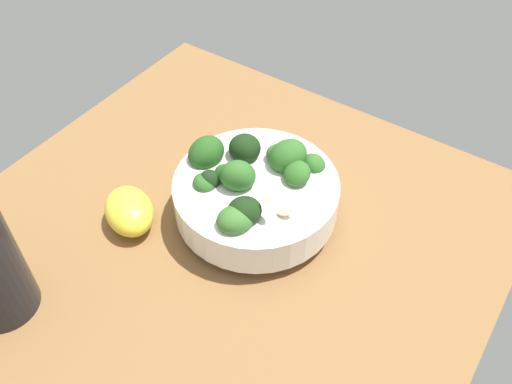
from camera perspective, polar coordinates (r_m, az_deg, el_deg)
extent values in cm
cube|color=brown|center=(64.32, -3.43, -5.88)|extent=(57.81, 57.81, 4.71)
cylinder|color=white|center=(63.80, 0.00, -2.04)|extent=(10.06, 10.06, 1.37)
cylinder|color=white|center=(61.76, 0.00, -0.36)|extent=(18.30, 18.30, 4.12)
cylinder|color=silver|center=(60.56, 0.00, 0.71)|extent=(15.23, 15.23, 0.80)
cylinder|color=#589D47|center=(61.45, -3.07, 0.83)|extent=(1.31, 1.33, 1.59)
ellipsoid|color=#23511C|center=(60.43, -3.12, 1.78)|extent=(2.87, 3.05, 3.36)
cylinder|color=#2F662B|center=(61.13, -5.20, 0.11)|extent=(1.26, 1.38, 1.38)
ellipsoid|color=#2D6023|center=(60.24, -5.28, 0.92)|extent=(3.89, 3.93, 2.72)
cylinder|color=#2F662B|center=(57.83, -1.01, -2.94)|extent=(1.67, 1.95, 1.80)
ellipsoid|color=black|center=(56.48, -1.03, -1.76)|extent=(4.59, 4.99, 3.80)
cylinder|color=#589D47|center=(60.55, -1.99, 0.54)|extent=(1.64, 1.48, 1.81)
ellipsoid|color=#2D6023|center=(59.26, -2.03, 1.76)|extent=(5.12, 5.92, 4.98)
cylinder|color=#3C7A32|center=(63.46, 2.22, 2.95)|extent=(1.15, 1.29, 1.77)
ellipsoid|color=#386B2B|center=(62.42, 2.26, 3.97)|extent=(3.69, 3.95, 2.85)
cylinder|color=#2F662B|center=(57.33, -2.09, -3.99)|extent=(1.77, 1.87, 1.51)
ellipsoid|color=#386B2B|center=(55.99, -2.13, -2.85)|extent=(5.44, 5.30, 3.97)
cylinder|color=#4A8F3C|center=(61.07, 4.15, 0.96)|extent=(1.27, 1.31, 1.28)
ellipsoid|color=#2D6023|center=(60.08, 4.22, 1.90)|extent=(4.82, 4.64, 3.82)
cylinder|color=#2F662B|center=(58.28, -1.41, -2.59)|extent=(1.14, 1.06, 1.39)
ellipsoid|color=#386B2B|center=(57.28, -1.44, -1.72)|extent=(3.70, 3.54, 2.89)
cylinder|color=#2F662B|center=(63.59, 5.78, 1.81)|extent=(1.50, 1.65, 1.53)
ellipsoid|color=#2D6023|center=(62.54, 5.88, 2.78)|extent=(3.86, 3.56, 3.36)
cylinder|color=#2F662B|center=(62.88, 3.21, 2.43)|extent=(2.27, 2.12, 1.87)
ellipsoid|color=#2D6023|center=(61.52, 3.28, 3.75)|extent=(6.47, 6.27, 4.80)
cylinder|color=#4A8F3C|center=(61.23, -4.68, 0.38)|extent=(1.26, 1.18, 1.26)
ellipsoid|color=black|center=(60.30, -4.76, 1.24)|extent=(3.37, 3.94, 3.43)
cylinder|color=#2F662B|center=(64.10, -5.04, 2.83)|extent=(2.23, 2.23, 1.39)
ellipsoid|color=#23511C|center=(62.87, -5.14, 4.01)|extent=(5.93, 5.34, 5.39)
cylinder|color=#2F662B|center=(63.89, 3.56, 2.85)|extent=(1.04, 1.16, 1.30)
ellipsoid|color=#23511C|center=(63.00, 3.61, 3.71)|extent=(2.92, 3.10, 2.18)
cylinder|color=#589D47|center=(63.70, -1.15, 3.49)|extent=(1.74, 1.53, 1.41)
ellipsoid|color=black|center=(62.65, -1.17, 4.53)|extent=(4.89, 4.81, 3.60)
ellipsoid|color=#DBBC84|center=(62.86, -1.72, 4.30)|extent=(1.53, 2.07, 1.19)
ellipsoid|color=#DBBC84|center=(59.33, -2.13, 0.59)|extent=(1.95, 1.95, 1.16)
ellipsoid|color=#DBBC84|center=(56.68, 3.01, -2.09)|extent=(1.44, 1.99, 0.92)
ellipsoid|color=#DBBC84|center=(54.84, 1.31, -0.84)|extent=(1.49, 2.04, 0.66)
ellipsoid|color=yellow|center=(63.62, -12.88, -1.93)|extent=(8.14, 8.80, 4.13)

